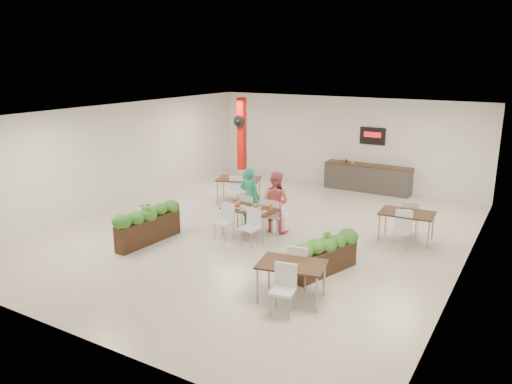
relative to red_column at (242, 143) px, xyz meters
The scene contains 12 objects.
ground 5.11m from the red_column, 51.64° to the right, with size 12.00×12.00×0.00m, color beige.
room_shell 4.85m from the red_column, 51.64° to the right, with size 10.10×12.10×3.22m.
red_column is the anchor object (origin of this frame).
service_counter 4.56m from the red_column, 25.00° to the left, with size 3.00×0.64×2.20m.
main_table 5.10m from the red_column, 55.55° to the right, with size 1.44×1.68×0.92m.
diner_man 4.31m from the red_column, 54.89° to the right, with size 0.61×0.40×1.68m, color #25A07B.
diner_woman 4.81m from the red_column, 46.96° to the right, with size 0.80×0.62×1.64m, color #E46765.
planter_left 6.02m from the red_column, 81.17° to the right, with size 0.50×2.06×1.08m.
planter_right 7.74m from the red_column, 44.17° to the right, with size 0.84×1.77×0.96m.
side_table_a 1.93m from the red_column, 61.20° to the right, with size 1.57×1.67×0.92m.
side_table_b 6.95m from the red_column, 20.48° to the right, with size 1.37×1.64×0.92m.
side_table_c 8.72m from the red_column, 51.55° to the right, with size 1.39×1.67×0.92m.
Camera 1 is at (6.27, -10.88, 4.51)m, focal length 35.00 mm.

